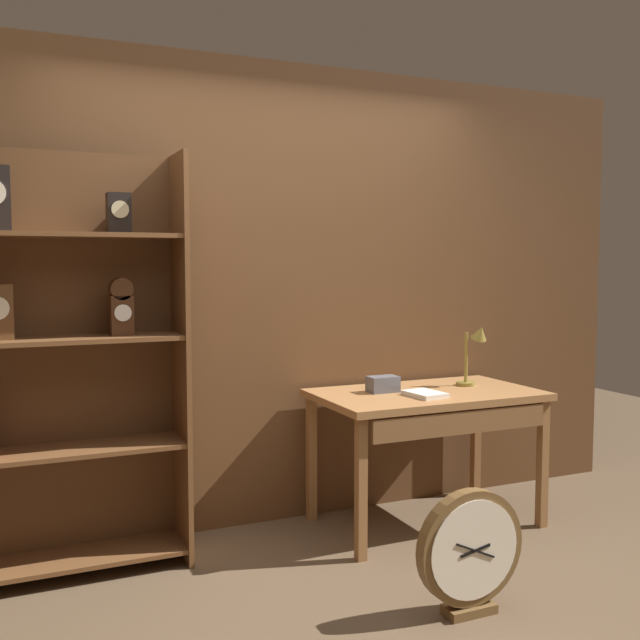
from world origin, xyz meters
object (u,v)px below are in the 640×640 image
round_clock_large (470,551)px  toolbox_small (383,384)px  bookshelf (56,365)px  open_repair_manual (425,394)px  desk_lamp (475,348)px  workbench (429,407)px

round_clock_large → toolbox_small: bearing=81.0°
bookshelf → open_repair_manual: (1.86, -0.26, -0.23)m
open_repair_manual → round_clock_large: bearing=-116.8°
bookshelf → desk_lamp: 2.31m
workbench → toolbox_small: toolbox_small is taller
bookshelf → desk_lamp: bookshelf is taller
workbench → toolbox_small: 0.29m
toolbox_small → open_repair_manual: 0.25m
workbench → open_repair_manual: 0.17m
toolbox_small → bookshelf: bearing=178.1°
open_repair_manual → round_clock_large: 1.05m
bookshelf → workbench: 1.99m
workbench → toolbox_small: (-0.24, 0.10, 0.13)m
bookshelf → toolbox_small: bookshelf is taller
desk_lamp → toolbox_small: (-0.59, 0.04, -0.18)m
desk_lamp → open_repair_manual: desk_lamp is taller
desk_lamp → round_clock_large: size_ratio=0.68×
bookshelf → open_repair_manual: 1.89m
open_repair_manual → round_clock_large: open_repair_manual is taller
bookshelf → toolbox_small: size_ratio=11.94×
desk_lamp → bookshelf: bearing=177.7°
bookshelf → workbench: bearing=-4.7°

